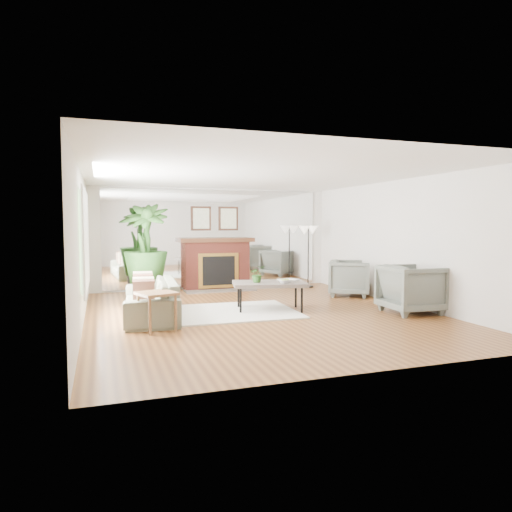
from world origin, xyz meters
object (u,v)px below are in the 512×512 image
object	(u,v)px
potted_ficus	(145,247)
armchair_back	(350,278)
coffee_table	(269,284)
fireplace	(217,263)
sofa	(151,299)
armchair_front	(411,289)
side_table	(157,298)
floor_lamp	(308,235)

from	to	relation	value
potted_ficus	armchair_back	bearing A→B (deg)	-15.85
coffee_table	potted_ficus	distance (m)	3.14
fireplace	coffee_table	bearing A→B (deg)	-85.34
sofa	armchair_back	world-z (taller)	armchair_back
sofa	armchair_front	xyz separation A→B (m)	(4.51, -1.15, 0.12)
armchair_back	side_table	xyz separation A→B (m)	(-4.51, -2.04, 0.09)
side_table	potted_ficus	distance (m)	3.34
floor_lamp	sofa	bearing A→B (deg)	-148.91
fireplace	armchair_front	distance (m)	4.87
armchair_front	side_table	world-z (taller)	armchair_front
side_table	coffee_table	bearing A→B (deg)	24.02
sofa	potted_ficus	xyz separation A→B (m)	(0.13, 2.21, 0.78)
side_table	potted_ficus	size ratio (longest dim) A/B	0.32
armchair_back	potted_ficus	bearing A→B (deg)	105.95
floor_lamp	fireplace	bearing A→B (deg)	169.41
coffee_table	sofa	size ratio (longest dim) A/B	0.67
coffee_table	side_table	bearing A→B (deg)	-155.98
sofa	fireplace	bearing A→B (deg)	151.39
armchair_front	sofa	bearing A→B (deg)	77.96
coffee_table	armchair_front	distance (m)	2.58
armchair_front	side_table	distance (m)	4.53
fireplace	sofa	world-z (taller)	fireplace
armchair_back	coffee_table	bearing A→B (deg)	146.45
fireplace	sofa	distance (m)	3.54
coffee_table	armchair_front	xyz separation A→B (m)	(2.35, -1.06, -0.05)
potted_ficus	armchair_front	bearing A→B (deg)	-37.51
coffee_table	floor_lamp	world-z (taller)	floor_lamp
fireplace	floor_lamp	distance (m)	2.42
armchair_back	potted_ficus	xyz separation A→B (m)	(-4.36, 1.24, 0.70)
armchair_back	potted_ficus	world-z (taller)	potted_ficus
potted_ficus	fireplace	bearing A→B (deg)	22.74
armchair_back	floor_lamp	xyz separation A→B (m)	(-0.29, 1.56, 0.93)
coffee_table	armchair_back	world-z (taller)	armchair_back
fireplace	sofa	size ratio (longest dim) A/B	0.93
sofa	potted_ficus	bearing A→B (deg)	-179.04
coffee_table	sofa	bearing A→B (deg)	177.43
sofa	coffee_table	bearing A→B (deg)	91.66
fireplace	potted_ficus	world-z (taller)	potted_ficus
armchair_back	side_table	distance (m)	4.95
sofa	floor_lamp	bearing A→B (deg)	125.32
potted_ficus	floor_lamp	xyz separation A→B (m)	(4.07, 0.32, 0.24)
side_table	potted_ficus	bearing A→B (deg)	87.51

